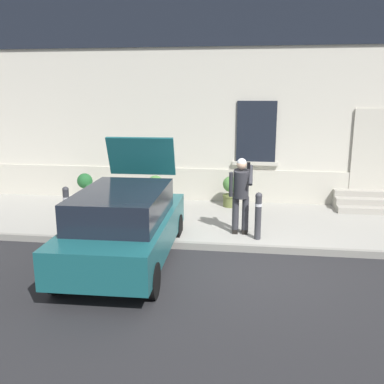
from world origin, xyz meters
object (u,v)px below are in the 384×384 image
Objects in this scene: bollard_far_left at (67,207)px; planter_cream at (85,187)px; person_on_phone at (241,191)px; hatchback_car_teal at (125,224)px; bollard_near_person at (258,214)px; planter_olive at (231,191)px; planter_charcoal at (156,190)px.

bollard_far_left reaches higher than planter_cream.
planter_cream is (-4.51, 2.24, -0.54)m from person_on_phone.
hatchback_car_teal is 4.51m from planter_cream.
planter_olive is at bearing 104.98° from bollard_near_person.
planter_cream is (-0.55, 2.52, -0.11)m from bollard_far_left.
planter_charcoal and planter_olive have the same top height.
bollard_near_person is 1.00× the size of bollard_far_left.
bollard_far_left is (-1.78, 1.33, -0.09)m from hatchback_car_teal.
hatchback_car_teal is 4.77× the size of planter_charcoal.
hatchback_car_teal is at bearing -148.25° from person_on_phone.
person_on_phone reaches higher than bollard_near_person.
planter_charcoal is (1.54, 2.48, -0.11)m from bollard_far_left.
person_on_phone is at bearing -82.30° from planter_olive.
planter_charcoal is (-2.41, 2.20, -0.54)m from person_on_phone.
planter_charcoal is at bearing 93.57° from hatchback_car_teal.
bollard_near_person is at bearing -41.50° from planter_charcoal.
bollard_far_left is 1.22× the size of planter_cream.
bollard_near_person is at bearing 0.00° from bollard_far_left.
person_on_phone is 2.03× the size of planter_charcoal.
hatchback_car_teal is 3.83m from planter_charcoal.
person_on_phone is 5.06m from planter_cream.
planter_cream is 4.19m from planter_olive.
bollard_far_left is (-4.35, 0.00, 0.00)m from bollard_near_person.
hatchback_car_teal is at bearing -114.99° from planter_olive.
person_on_phone reaches higher than bollard_far_left.
bollard_far_left is 3.99m from person_on_phone.
bollard_near_person is 0.65m from person_on_phone.
planter_charcoal is at bearing 132.87° from person_on_phone.
hatchback_car_teal is at bearing -152.54° from bollard_near_person.
person_on_phone is at bearing 144.19° from bollard_near_person.
person_on_phone is 2.03× the size of planter_olive.
planter_olive is at bearing 1.74° from planter_cream.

